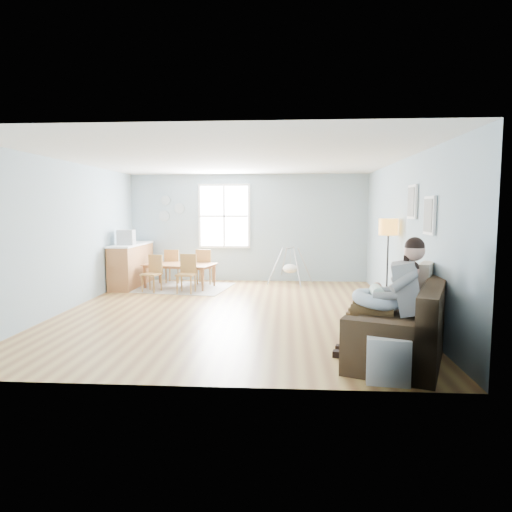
# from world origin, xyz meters

# --- Properties ---
(room) EXTENTS (8.40, 9.40, 3.90)m
(room) POSITION_xyz_m (0.00, 0.00, 2.42)
(room) COLOR #945E34
(window) EXTENTS (1.32, 0.08, 1.62)m
(window) POSITION_xyz_m (-0.60, 3.46, 1.65)
(window) COLOR white
(window) RESTS_ON room
(pictures) EXTENTS (0.05, 1.34, 0.74)m
(pictures) POSITION_xyz_m (2.97, -1.05, 1.85)
(pictures) COLOR white
(pictures) RESTS_ON room
(wall_plates) EXTENTS (0.67, 0.02, 0.66)m
(wall_plates) POSITION_xyz_m (-2.00, 3.47, 1.83)
(wall_plates) COLOR #95A9B3
(wall_plates) RESTS_ON room
(sofa) EXTENTS (1.78, 2.54, 0.94)m
(sofa) POSITION_xyz_m (2.51, -2.22, 0.33)
(sofa) COLOR black
(sofa) RESTS_ON room
(green_throw) EXTENTS (1.32, 1.25, 0.04)m
(green_throw) POSITION_xyz_m (2.71, -1.47, 0.60)
(green_throw) COLOR #145A1C
(green_throw) RESTS_ON sofa
(beige_pillow) EXTENTS (0.37, 0.55, 0.54)m
(beige_pillow) POSITION_xyz_m (2.88, -1.74, 0.85)
(beige_pillow) COLOR tan
(beige_pillow) RESTS_ON sofa
(father) EXTENTS (1.12, 0.67, 1.51)m
(father) POSITION_xyz_m (2.26, -2.48, 0.81)
(father) COLOR gray
(father) RESTS_ON sofa
(nursing_pillow) EXTENTS (0.76, 0.75, 0.25)m
(nursing_pillow) POSITION_xyz_m (2.09, -2.42, 0.73)
(nursing_pillow) COLOR silver
(nursing_pillow) RESTS_ON father
(infant) EXTENTS (0.18, 0.43, 0.16)m
(infant) POSITION_xyz_m (2.10, -2.38, 0.83)
(infant) COLOR silver
(infant) RESTS_ON nursing_pillow
(toddler) EXTENTS (0.62, 0.47, 0.92)m
(toddler) POSITION_xyz_m (2.51, -1.99, 0.79)
(toddler) COLOR white
(toddler) RESTS_ON sofa
(floor_lamp) EXTENTS (0.33, 0.33, 1.66)m
(floor_lamp) POSITION_xyz_m (2.80, 0.28, 1.38)
(floor_lamp) COLOR black
(floor_lamp) RESTS_ON room
(storage_cube) EXTENTS (0.50, 0.46, 0.50)m
(storage_cube) POSITION_xyz_m (2.06, -3.20, 0.25)
(storage_cube) COLOR white
(storage_cube) RESTS_ON room
(rug) EXTENTS (2.48, 2.03, 0.01)m
(rug) POSITION_xyz_m (-1.51, 2.35, 0.01)
(rug) COLOR gray
(rug) RESTS_ON room
(dining_table) EXTENTS (1.73, 1.19, 0.56)m
(dining_table) POSITION_xyz_m (-1.51, 2.35, 0.28)
(dining_table) COLOR brown
(dining_table) RESTS_ON rug
(chair_sw) EXTENTS (0.46, 0.46, 0.81)m
(chair_sw) POSITION_xyz_m (-1.98, 1.86, 0.45)
(chair_sw) COLOR olive
(chair_sw) RESTS_ON rug
(chair_se) EXTENTS (0.42, 0.42, 0.85)m
(chair_se) POSITION_xyz_m (-1.20, 1.74, 0.47)
(chair_se) COLOR olive
(chair_se) RESTS_ON rug
(chair_nw) EXTENTS (0.40, 0.40, 0.84)m
(chair_nw) POSITION_xyz_m (-1.82, 2.96, 0.47)
(chair_nw) COLOR olive
(chair_nw) RESTS_ON rug
(chair_ne) EXTENTS (0.40, 0.40, 0.86)m
(chair_ne) POSITION_xyz_m (-1.01, 2.84, 0.48)
(chair_ne) COLOR olive
(chair_ne) RESTS_ON rug
(counter) EXTENTS (0.56, 1.83, 1.02)m
(counter) POSITION_xyz_m (-2.70, 2.50, 0.51)
(counter) COLOR brown
(counter) RESTS_ON room
(monitor) EXTENTS (0.40, 0.38, 0.34)m
(monitor) POSITION_xyz_m (-2.69, 2.15, 1.19)
(monitor) COLOR #A6A7AB
(monitor) RESTS_ON counter
(baby_swing) EXTENTS (1.13, 1.14, 0.90)m
(baby_swing) POSITION_xyz_m (1.07, 3.01, 0.40)
(baby_swing) COLOR #A6A7AB
(baby_swing) RESTS_ON room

